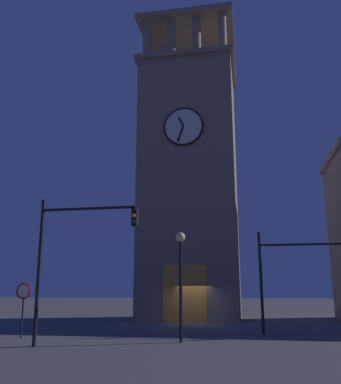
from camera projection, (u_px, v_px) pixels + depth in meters
ground_plane at (192, 324)px, 28.53m from camera, size 200.00×200.00×0.00m
clocktower at (190, 181)px, 35.34m from camera, size 8.23×7.01×27.62m
traffic_signal_near at (290, 266)px, 22.34m from camera, size 4.54×0.41×5.30m
traffic_signal_mid at (71, 245)px, 17.59m from camera, size 4.28×0.41×6.02m
street_lamp at (181, 264)px, 18.98m from camera, size 0.44×0.44×4.78m
no_horn_sign at (24, 295)px, 20.19m from camera, size 0.78×0.14×2.56m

